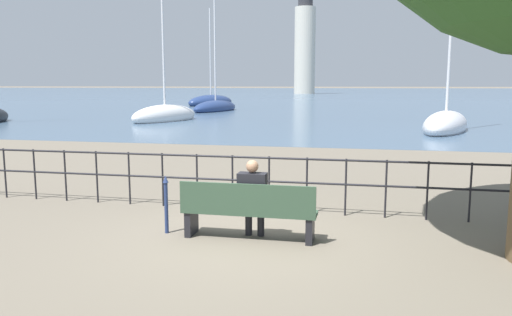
% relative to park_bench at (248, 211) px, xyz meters
% --- Properties ---
extents(ground_plane, '(1000.00, 1000.00, 0.00)m').
position_rel_park_bench_xyz_m(ground_plane, '(0.00, 0.07, -0.44)').
color(ground_plane, '#706656').
extents(harbor_water, '(600.00, 300.00, 0.01)m').
position_rel_park_bench_xyz_m(harbor_water, '(0.00, 161.49, -0.44)').
color(harbor_water, '#47607A').
rests_on(harbor_water, ground_plane).
extents(park_bench, '(2.09, 0.45, 0.90)m').
position_rel_park_bench_xyz_m(park_bench, '(0.00, 0.00, 0.00)').
color(park_bench, '#334C38').
rests_on(park_bench, ground_plane).
extents(seated_person_left, '(0.44, 0.35, 1.23)m').
position_rel_park_bench_xyz_m(seated_person_left, '(0.05, 0.08, 0.23)').
color(seated_person_left, black).
rests_on(seated_person_left, ground_plane).
extents(promenade_railing, '(14.17, 0.04, 1.05)m').
position_rel_park_bench_xyz_m(promenade_railing, '(-0.00, 1.74, 0.25)').
color(promenade_railing, black).
rests_on(promenade_railing, ground_plane).
extents(closed_umbrella, '(0.09, 0.09, 0.94)m').
position_rel_park_bench_xyz_m(closed_umbrella, '(-1.36, 0.05, 0.08)').
color(closed_umbrella, navy).
rests_on(closed_umbrella, ground_plane).
extents(sailboat_2, '(3.75, 6.79, 13.01)m').
position_rel_park_bench_xyz_m(sailboat_2, '(5.83, 19.43, -0.06)').
color(sailboat_2, silver).
rests_on(sailboat_2, ground_plane).
extents(sailboat_3, '(4.88, 7.81, 11.24)m').
position_rel_park_bench_xyz_m(sailboat_3, '(-15.21, 47.44, -0.07)').
color(sailboat_3, navy).
rests_on(sailboat_3, ground_plane).
extents(sailboat_4, '(3.58, 6.22, 9.67)m').
position_rel_park_bench_xyz_m(sailboat_4, '(-10.88, 23.28, -0.09)').
color(sailboat_4, white).
rests_on(sailboat_4, ground_plane).
extents(sailboat_5, '(3.24, 7.43, 10.08)m').
position_rel_park_bench_xyz_m(sailboat_5, '(-11.14, 35.67, -0.12)').
color(sailboat_5, navy).
rests_on(sailboat_5, ground_plane).
extents(harbor_lighthouse, '(5.14, 5.14, 25.62)m').
position_rel_park_bench_xyz_m(harbor_lighthouse, '(-12.60, 117.95, 11.47)').
color(harbor_lighthouse, beige).
rests_on(harbor_lighthouse, ground_plane).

